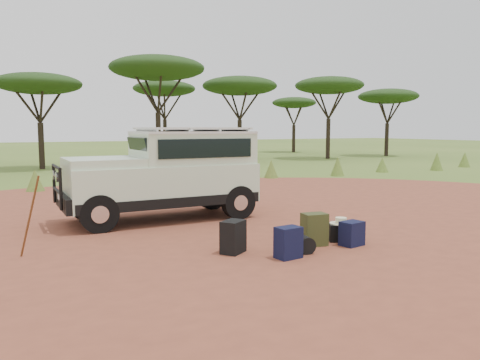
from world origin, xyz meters
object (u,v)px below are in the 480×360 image
safari_vehicle (168,175)px  hard_case (341,233)px  duffel_navy (352,234)px  walking_staff (30,217)px  backpack_navy (288,243)px  backpack_black (233,237)px  backpack_olive (314,230)px

safari_vehicle → hard_case: bearing=-59.4°
duffel_navy → hard_case: bearing=71.5°
walking_staff → backpack_navy: bearing=-76.0°
backpack_black → hard_case: size_ratio=1.21×
backpack_navy → backpack_olive: 0.98m
walking_staff → backpack_olive: walking_staff is taller
backpack_black → duffel_navy: backpack_black is taller
backpack_olive → backpack_navy: bearing=-142.9°
safari_vehicle → hard_case: safari_vehicle is taller
safari_vehicle → hard_case: (2.07, -3.50, -0.84)m
walking_staff → backpack_navy: (3.58, -1.96, -0.41)m
backpack_black → backpack_olive: 1.50m
walking_staff → duffel_navy: walking_staff is taller
backpack_black → backpack_navy: (0.63, -0.68, -0.02)m
safari_vehicle → backpack_black: size_ratio=7.89×
safari_vehicle → backpack_navy: (0.58, -4.01, -0.75)m
walking_staff → backpack_navy: walking_staff is taller
walking_staff → backpack_black: size_ratio=2.51×
backpack_black → duffel_navy: (2.06, -0.53, -0.06)m
backpack_navy → hard_case: 1.57m
safari_vehicle → backpack_olive: 3.88m
safari_vehicle → walking_staff: (-3.00, -2.05, -0.34)m
safari_vehicle → duffel_navy: size_ratio=9.93×
backpack_black → walking_staff: bearing=122.9°
hard_case → safari_vehicle: bearing=145.1°
backpack_olive → hard_case: (0.63, 0.04, -0.13)m
backpack_olive → duffel_navy: size_ratio=1.33×
safari_vehicle → walking_staff: bearing=-145.7°
duffel_navy → backpack_olive: bearing=141.1°
backpack_olive → safari_vehicle: bearing=120.6°
duffel_navy → hard_case: size_ratio=0.96×
backpack_navy → duffel_navy: size_ratio=1.17×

